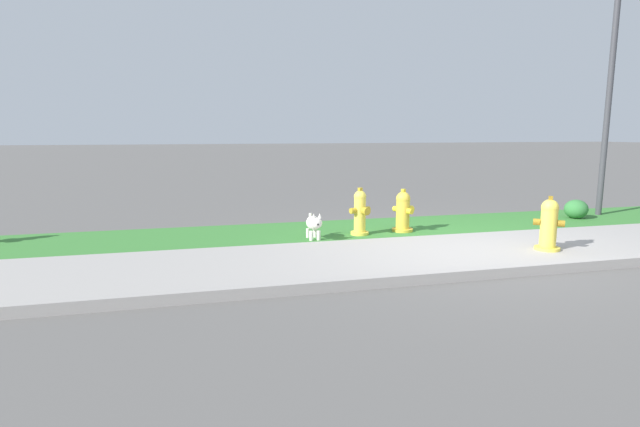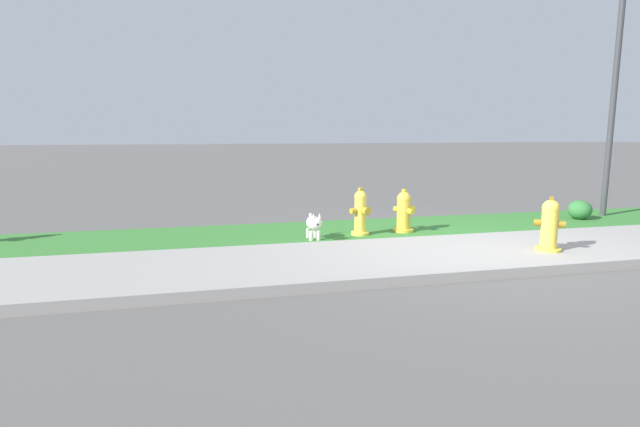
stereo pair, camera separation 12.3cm
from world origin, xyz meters
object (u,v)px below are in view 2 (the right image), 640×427
(fire_hydrant_far_end, at_px, (404,212))
(shrub_bush_mid_verge, at_px, (580,210))
(small_white_dog, at_px, (314,224))
(street_lamp, at_px, (620,29))
(fire_hydrant_by_grass_verge, at_px, (550,225))
(fire_hydrant_across_street, at_px, (361,212))

(fire_hydrant_far_end, xyz_separation_m, shrub_bush_mid_verge, (3.66, 0.32, -0.15))
(fire_hydrant_far_end, relative_size, small_white_dog, 1.36)
(fire_hydrant_far_end, bearing_deg, street_lamp, 75.10)
(fire_hydrant_by_grass_verge, height_order, fire_hydrant_far_end, fire_hydrant_by_grass_verge)
(fire_hydrant_across_street, height_order, shrub_bush_mid_verge, fire_hydrant_across_street)
(fire_hydrant_far_end, bearing_deg, fire_hydrant_across_street, -105.83)
(fire_hydrant_across_street, xyz_separation_m, shrub_bush_mid_verge, (4.43, 0.41, -0.18))
(fire_hydrant_by_grass_verge, distance_m, street_lamp, 4.91)
(fire_hydrant_across_street, relative_size, small_white_dog, 1.46)
(fire_hydrant_across_street, xyz_separation_m, fire_hydrant_far_end, (0.77, 0.09, -0.03))
(fire_hydrant_across_street, distance_m, street_lamp, 6.08)
(fire_hydrant_across_street, bearing_deg, fire_hydrant_far_end, 167.43)
(fire_hydrant_far_end, relative_size, shrub_bush_mid_verge, 1.67)
(fire_hydrant_by_grass_verge, distance_m, shrub_bush_mid_verge, 3.06)
(fire_hydrant_across_street, bearing_deg, street_lamp, 168.22)
(fire_hydrant_across_street, bearing_deg, shrub_bush_mid_verge, 166.33)
(fire_hydrant_far_end, distance_m, street_lamp, 5.44)
(small_white_dog, distance_m, shrub_bush_mid_verge, 5.25)
(fire_hydrant_across_street, distance_m, shrub_bush_mid_verge, 4.45)
(fire_hydrant_across_street, xyz_separation_m, street_lamp, (5.17, 0.65, 3.12))
(fire_hydrant_by_grass_verge, distance_m, small_white_dog, 3.30)
(street_lamp, bearing_deg, fire_hydrant_across_street, -172.83)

